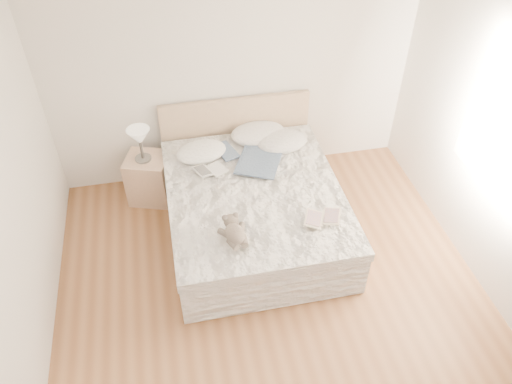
# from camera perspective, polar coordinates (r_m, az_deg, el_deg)

# --- Properties ---
(floor) EXTENTS (4.00, 4.50, 0.00)m
(floor) POSITION_cam_1_polar(r_m,az_deg,el_deg) (4.68, 2.65, -14.18)
(floor) COLOR brown
(floor) RESTS_ON ground
(ceiling) EXTENTS (4.00, 4.50, 0.00)m
(ceiling) POSITION_cam_1_polar(r_m,az_deg,el_deg) (2.88, 4.38, 17.57)
(ceiling) COLOR white
(ceiling) RESTS_ON ground
(wall_back) EXTENTS (4.00, 0.02, 2.70)m
(wall_back) POSITION_cam_1_polar(r_m,az_deg,el_deg) (5.45, -2.67, 14.07)
(wall_back) COLOR silver
(wall_back) RESTS_ON ground
(window) EXTENTS (0.02, 1.30, 1.10)m
(window) POSITION_cam_1_polar(r_m,az_deg,el_deg) (4.62, 27.11, 4.97)
(window) COLOR white
(window) RESTS_ON wall_right
(bed) EXTENTS (1.72, 2.14, 1.00)m
(bed) POSITION_cam_1_polar(r_m,az_deg,el_deg) (5.21, -0.35, -1.57)
(bed) COLOR tan
(bed) RESTS_ON floor
(nightstand) EXTENTS (0.55, 0.52, 0.56)m
(nightstand) POSITION_cam_1_polar(r_m,az_deg,el_deg) (5.71, -12.07, 1.55)
(nightstand) COLOR tan
(nightstand) RESTS_ON floor
(table_lamp) EXTENTS (0.30, 0.30, 0.39)m
(table_lamp) POSITION_cam_1_polar(r_m,az_deg,el_deg) (5.37, -13.18, 6.01)
(table_lamp) COLOR #514C46
(table_lamp) RESTS_ON nightstand
(pillow_left) EXTENTS (0.61, 0.48, 0.16)m
(pillow_left) POSITION_cam_1_polar(r_m,az_deg,el_deg) (5.40, -6.26, 4.58)
(pillow_left) COLOR white
(pillow_left) RESTS_ON bed
(pillow_middle) EXTENTS (0.66, 0.48, 0.19)m
(pillow_middle) POSITION_cam_1_polar(r_m,az_deg,el_deg) (5.64, 0.25, 6.70)
(pillow_middle) COLOR white
(pillow_middle) RESTS_ON bed
(pillow_right) EXTENTS (0.62, 0.48, 0.17)m
(pillow_right) POSITION_cam_1_polar(r_m,az_deg,el_deg) (5.52, 3.02, 5.79)
(pillow_right) COLOR silver
(pillow_right) RESTS_ON bed
(blouse) EXTENTS (0.91, 0.93, 0.03)m
(blouse) POSITION_cam_1_polar(r_m,az_deg,el_deg) (5.29, 0.47, 3.88)
(blouse) COLOR #36465F
(blouse) RESTS_ON bed
(photo_book) EXTENTS (0.37, 0.32, 0.02)m
(photo_book) POSITION_cam_1_polar(r_m,az_deg,el_deg) (5.15, -5.28, 2.46)
(photo_book) COLOR silver
(photo_book) RESTS_ON bed
(childrens_book) EXTENTS (0.41, 0.35, 0.02)m
(childrens_book) POSITION_cam_1_polar(r_m,az_deg,el_deg) (4.65, 7.61, -2.97)
(childrens_book) COLOR beige
(childrens_book) RESTS_ON bed
(teddy_bear) EXTENTS (0.28, 0.35, 0.17)m
(teddy_bear) POSITION_cam_1_polar(r_m,az_deg,el_deg) (4.41, -2.40, -5.38)
(teddy_bear) COLOR #6B5E52
(teddy_bear) RESTS_ON bed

